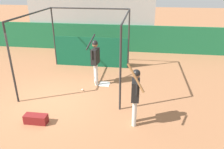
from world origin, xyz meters
TOP-DOWN VIEW (x-y plane):
  - ground_plane at (0.00, 0.00)m, footprint 60.00×60.00m
  - outfield_wall at (0.00, 6.30)m, footprint 24.00×0.12m
  - bleacher_section at (-0.00, 7.96)m, footprint 7.60×3.20m
  - batting_cage at (0.68, 2.95)m, footprint 3.75×3.85m
  - home_plate at (1.67, 1.61)m, footprint 0.44×0.44m
  - player_batter at (1.32, 1.62)m, footprint 0.52×0.95m
  - player_waiting at (3.04, -0.95)m, footprint 0.52×0.78m
  - equipment_bag at (0.07, -1.32)m, footprint 0.70×0.28m
  - baseball at (0.91, 0.93)m, footprint 0.07×0.07m

SIDE VIEW (x-z plane):
  - ground_plane at x=0.00m, z-range 0.00..0.00m
  - home_plate at x=1.67m, z-range 0.00..0.02m
  - baseball at x=0.91m, z-range 0.00..0.07m
  - equipment_bag at x=0.07m, z-range 0.00..0.28m
  - outfield_wall at x=0.00m, z-range 0.00..1.59m
  - player_waiting at x=3.04m, z-range 0.05..2.11m
  - player_batter at x=1.32m, z-range 0.16..2.14m
  - batting_cage at x=0.68m, z-range -0.19..2.67m
  - bleacher_section at x=0.00m, z-range 0.00..3.27m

